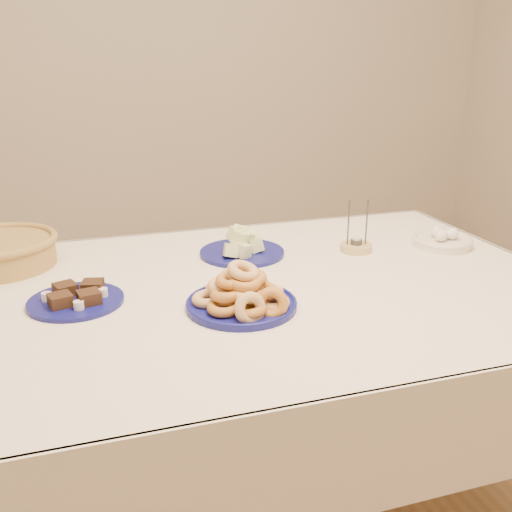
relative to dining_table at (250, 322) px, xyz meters
name	(u,v)px	position (x,y,z in m)	size (l,w,h in m)	color
ground	(251,510)	(0.00, 0.00, -0.64)	(5.00, 5.00, 0.00)	olive
dining_table	(250,322)	(0.00, 0.00, 0.00)	(1.71, 1.11, 0.75)	brown
donut_platter	(243,296)	(-0.06, -0.13, 0.14)	(0.29, 0.29, 0.12)	navy
melon_plate	(242,246)	(0.05, 0.25, 0.13)	(0.33, 0.33, 0.09)	navy
brownie_plate	(76,298)	(-0.44, 0.02, 0.12)	(0.26, 0.26, 0.04)	navy
candle_holder	(356,246)	(0.40, 0.17, 0.12)	(0.12, 0.12, 0.16)	tan
egg_bowl	(442,240)	(0.68, 0.13, 0.13)	(0.24, 0.24, 0.06)	silver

